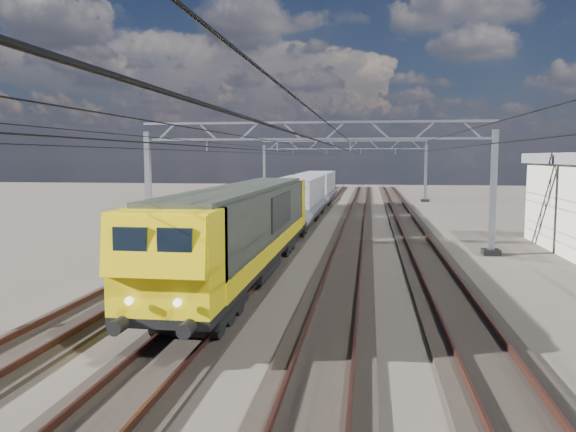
# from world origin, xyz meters

# --- Properties ---
(ground) EXTENTS (160.00, 160.00, 0.00)m
(ground) POSITION_xyz_m (0.00, 0.00, 0.00)
(ground) COLOR #2A251F
(ground) RESTS_ON ground
(track_outer_west) EXTENTS (2.60, 140.00, 0.30)m
(track_outer_west) POSITION_xyz_m (-6.00, 0.00, 0.07)
(track_outer_west) COLOR black
(track_outer_west) RESTS_ON ground
(track_loco) EXTENTS (2.60, 140.00, 0.30)m
(track_loco) POSITION_xyz_m (-2.00, 0.00, 0.07)
(track_loco) COLOR black
(track_loco) RESTS_ON ground
(track_inner_east) EXTENTS (2.60, 140.00, 0.30)m
(track_inner_east) POSITION_xyz_m (2.00, 0.00, 0.07)
(track_inner_east) COLOR black
(track_inner_east) RESTS_ON ground
(track_outer_east) EXTENTS (2.60, 140.00, 0.30)m
(track_outer_east) POSITION_xyz_m (6.00, 0.00, 0.07)
(track_outer_east) COLOR black
(track_outer_east) RESTS_ON ground
(catenary_gantry_mid) EXTENTS (19.90, 0.90, 7.11)m
(catenary_gantry_mid) POSITION_xyz_m (0.00, 4.00, 3.91)
(catenary_gantry_mid) COLOR gray
(catenary_gantry_mid) RESTS_ON ground
(catenary_gantry_far) EXTENTS (19.90, 0.90, 7.11)m
(catenary_gantry_far) POSITION_xyz_m (0.00, 40.00, 3.91)
(catenary_gantry_far) COLOR gray
(catenary_gantry_far) RESTS_ON ground
(overhead_wires) EXTENTS (12.03, 140.00, 0.53)m
(overhead_wires) POSITION_xyz_m (0.00, 8.00, 5.75)
(overhead_wires) COLOR black
(overhead_wires) RESTS_ON ground
(locomotive) EXTENTS (2.76, 21.10, 3.62)m
(locomotive) POSITION_xyz_m (-2.00, -4.02, 2.33)
(locomotive) COLOR black
(locomotive) RESTS_ON ground
(hopper_wagon_lead) EXTENTS (3.38, 13.00, 3.25)m
(hopper_wagon_lead) POSITION_xyz_m (-2.00, 13.68, 2.23)
(hopper_wagon_lead) COLOR black
(hopper_wagon_lead) RESTS_ON ground
(hopper_wagon_mid) EXTENTS (3.38, 13.00, 3.25)m
(hopper_wagon_mid) POSITION_xyz_m (-2.00, 27.88, 2.23)
(hopper_wagon_mid) COLOR black
(hopper_wagon_mid) RESTS_ON ground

